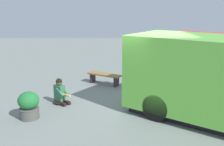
{
  "coord_description": "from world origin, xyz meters",
  "views": [
    {
      "loc": [
        -1.31,
        -8.35,
        3.26
      ],
      "look_at": [
        -1.16,
        0.87,
        0.91
      ],
      "focal_mm": 41.8,
      "sensor_mm": 36.0,
      "label": 1
    }
  ],
  "objects_px": {
    "plaza_bench": "(104,76)",
    "planter_flowering_far": "(29,105)",
    "person_customer": "(60,94)",
    "food_truck": "(212,81)",
    "planter_flowering_near": "(166,68)"
  },
  "relations": [
    {
      "from": "food_truck",
      "to": "planter_flowering_far",
      "type": "height_order",
      "value": "food_truck"
    },
    {
      "from": "planter_flowering_near",
      "to": "planter_flowering_far",
      "type": "xyz_separation_m",
      "value": [
        -5.21,
        -4.97,
        0.06
      ]
    },
    {
      "from": "food_truck",
      "to": "planter_flowering_far",
      "type": "distance_m",
      "value": 5.43
    },
    {
      "from": "planter_flowering_far",
      "to": "plaza_bench",
      "type": "bearing_deg",
      "value": 57.95
    },
    {
      "from": "plaza_bench",
      "to": "planter_flowering_far",
      "type": "bearing_deg",
      "value": -122.05
    },
    {
      "from": "food_truck",
      "to": "planter_flowering_near",
      "type": "distance_m",
      "value": 5.19
    },
    {
      "from": "person_customer",
      "to": "planter_flowering_near",
      "type": "height_order",
      "value": "person_customer"
    },
    {
      "from": "person_customer",
      "to": "food_truck",
      "type": "bearing_deg",
      "value": -16.3
    },
    {
      "from": "planter_flowering_far",
      "to": "plaza_bench",
      "type": "relative_size",
      "value": 0.55
    },
    {
      "from": "person_customer",
      "to": "plaza_bench",
      "type": "height_order",
      "value": "person_customer"
    },
    {
      "from": "food_truck",
      "to": "planter_flowering_near",
      "type": "relative_size",
      "value": 7.25
    },
    {
      "from": "food_truck",
      "to": "plaza_bench",
      "type": "bearing_deg",
      "value": 130.93
    },
    {
      "from": "person_customer",
      "to": "plaza_bench",
      "type": "xyz_separation_m",
      "value": [
        1.48,
        2.3,
        -0.01
      ]
    },
    {
      "from": "planter_flowering_near",
      "to": "planter_flowering_far",
      "type": "bearing_deg",
      "value": -136.32
    },
    {
      "from": "planter_flowering_near",
      "to": "planter_flowering_far",
      "type": "relative_size",
      "value": 0.89
    }
  ]
}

